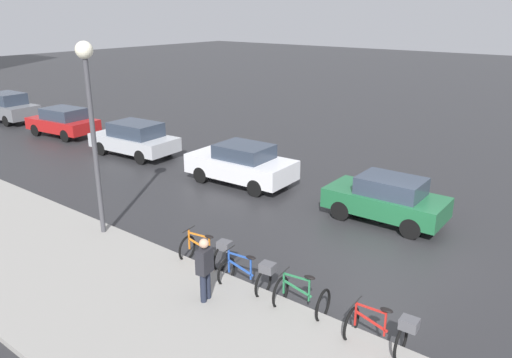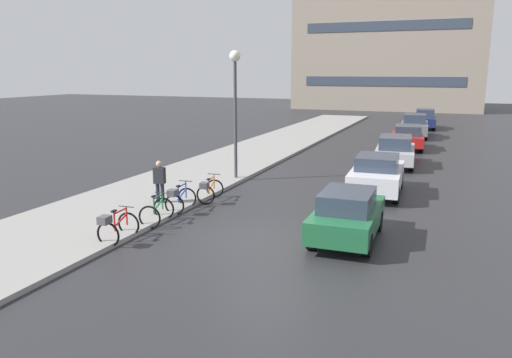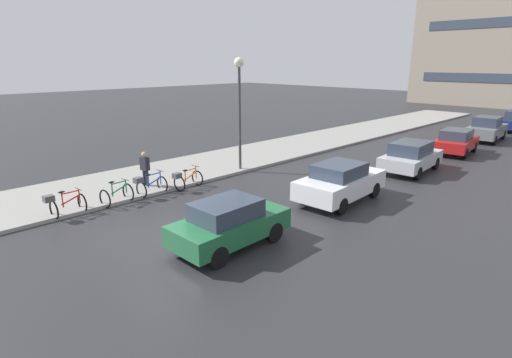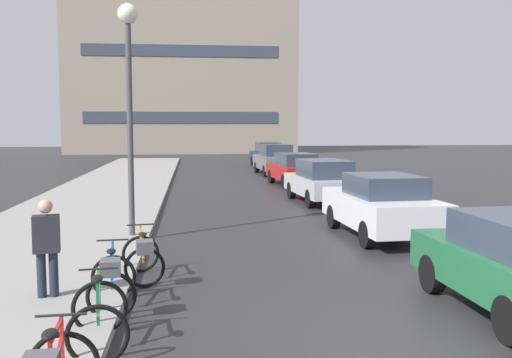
{
  "view_description": "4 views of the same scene",
  "coord_description": "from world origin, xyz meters",
  "px_view_note": "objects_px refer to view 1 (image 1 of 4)",
  "views": [
    {
      "loc": [
        -11.88,
        -4.97,
        6.47
      ],
      "look_at": [
        0.24,
        4.62,
        1.19
      ],
      "focal_mm": 35.0,
      "sensor_mm": 36.0,
      "label": 1
    },
    {
      "loc": [
        4.96,
        -12.89,
        4.84
      ],
      "look_at": [
        -1.12,
        2.3,
        1.27
      ],
      "focal_mm": 35.0,
      "sensor_mm": 36.0,
      "label": 2
    },
    {
      "loc": [
        10.84,
        -6.35,
        5.47
      ],
      "look_at": [
        0.64,
        3.68,
        1.25
      ],
      "focal_mm": 28.0,
      "sensor_mm": 36.0,
      "label": 3
    },
    {
      "loc": [
        -2.52,
        -6.91,
        2.82
      ],
      "look_at": [
        -1.17,
        5.25,
        1.66
      ],
      "focal_mm": 40.0,
      "sensor_mm": 36.0,
      "label": 4
    }
  ],
  "objects_px": {
    "car_silver": "(135,139)",
    "car_green": "(387,199)",
    "car_grey": "(7,107)",
    "bicycle_third": "(250,274)",
    "bicycle_second": "(301,297)",
    "bicycle_nearest": "(383,329)",
    "streetlamp": "(90,101)",
    "car_red": "(63,122)",
    "pedestrian": "(205,268)",
    "bicycle_farthest": "(209,250)",
    "car_white": "(241,164)"
  },
  "relations": [
    {
      "from": "bicycle_farthest",
      "to": "bicycle_second",
      "type": "bearing_deg",
      "value": -95.29
    },
    {
      "from": "car_silver",
      "to": "bicycle_farthest",
      "type": "bearing_deg",
      "value": -119.3
    },
    {
      "from": "bicycle_third",
      "to": "car_silver",
      "type": "xyz_separation_m",
      "value": [
        5.93,
        11.65,
        0.3
      ]
    },
    {
      "from": "pedestrian",
      "to": "car_silver",
      "type": "bearing_deg",
      "value": 58.09
    },
    {
      "from": "car_red",
      "to": "car_green",
      "type": "bearing_deg",
      "value": -89.91
    },
    {
      "from": "bicycle_second",
      "to": "streetlamp",
      "type": "xyz_separation_m",
      "value": [
        -0.3,
        6.88,
        3.66
      ]
    },
    {
      "from": "car_silver",
      "to": "bicycle_third",
      "type": "bearing_deg",
      "value": -116.98
    },
    {
      "from": "car_silver",
      "to": "car_red",
      "type": "relative_size",
      "value": 1.06
    },
    {
      "from": "bicycle_nearest",
      "to": "car_green",
      "type": "bearing_deg",
      "value": 23.98
    },
    {
      "from": "car_green",
      "to": "streetlamp",
      "type": "height_order",
      "value": "streetlamp"
    },
    {
      "from": "bicycle_second",
      "to": "streetlamp",
      "type": "distance_m",
      "value": 7.8
    },
    {
      "from": "car_silver",
      "to": "car_grey",
      "type": "height_order",
      "value": "car_grey"
    },
    {
      "from": "bicycle_second",
      "to": "bicycle_nearest",
      "type": "bearing_deg",
      "value": -92.78
    },
    {
      "from": "car_grey",
      "to": "car_red",
      "type": "bearing_deg",
      "value": -89.46
    },
    {
      "from": "car_grey",
      "to": "car_green",
      "type": "bearing_deg",
      "value": -89.8
    },
    {
      "from": "bicycle_farthest",
      "to": "car_red",
      "type": "relative_size",
      "value": 0.36
    },
    {
      "from": "bicycle_third",
      "to": "car_white",
      "type": "relative_size",
      "value": 0.33
    },
    {
      "from": "car_green",
      "to": "car_silver",
      "type": "xyz_separation_m",
      "value": [
        -0.08,
        12.38,
        0.03
      ]
    },
    {
      "from": "bicycle_third",
      "to": "car_silver",
      "type": "distance_m",
      "value": 13.08
    },
    {
      "from": "bicycle_nearest",
      "to": "car_grey",
      "type": "height_order",
      "value": "car_grey"
    },
    {
      "from": "bicycle_second",
      "to": "streetlamp",
      "type": "height_order",
      "value": "streetlamp"
    },
    {
      "from": "bicycle_third",
      "to": "bicycle_farthest",
      "type": "height_order",
      "value": "bicycle_third"
    },
    {
      "from": "bicycle_farthest",
      "to": "car_white",
      "type": "relative_size",
      "value": 0.34
    },
    {
      "from": "bicycle_third",
      "to": "streetlamp",
      "type": "height_order",
      "value": "streetlamp"
    },
    {
      "from": "car_white",
      "to": "streetlamp",
      "type": "distance_m",
      "value": 7.04
    },
    {
      "from": "bicycle_farthest",
      "to": "car_white",
      "type": "distance_m",
      "value": 6.7
    },
    {
      "from": "car_red",
      "to": "streetlamp",
      "type": "xyz_separation_m",
      "value": [
        -6.25,
        -12.24,
        3.3
      ]
    },
    {
      "from": "car_red",
      "to": "pedestrian",
      "type": "xyz_separation_m",
      "value": [
        -7.03,
        -17.23,
        0.17
      ]
    },
    {
      "from": "bicycle_nearest",
      "to": "car_white",
      "type": "bearing_deg",
      "value": 55.19
    },
    {
      "from": "bicycle_second",
      "to": "car_red",
      "type": "xyz_separation_m",
      "value": [
        5.95,
        19.13,
        0.37
      ]
    },
    {
      "from": "car_white",
      "to": "pedestrian",
      "type": "relative_size",
      "value": 2.57
    },
    {
      "from": "car_green",
      "to": "car_grey",
      "type": "height_order",
      "value": "car_grey"
    },
    {
      "from": "bicycle_second",
      "to": "car_grey",
      "type": "height_order",
      "value": "car_grey"
    },
    {
      "from": "bicycle_farthest",
      "to": "car_white",
      "type": "xyz_separation_m",
      "value": [
        5.65,
        3.59,
        0.32
      ]
    },
    {
      "from": "car_grey",
      "to": "streetlamp",
      "type": "xyz_separation_m",
      "value": [
        -6.19,
        -18.25,
        3.22
      ]
    },
    {
      "from": "streetlamp",
      "to": "bicycle_second",
      "type": "bearing_deg",
      "value": -87.51
    },
    {
      "from": "car_red",
      "to": "pedestrian",
      "type": "relative_size",
      "value": 2.44
    },
    {
      "from": "bicycle_nearest",
      "to": "car_red",
      "type": "xyz_separation_m",
      "value": [
        6.05,
        21.1,
        0.28
      ]
    },
    {
      "from": "car_silver",
      "to": "streetlamp",
      "type": "bearing_deg",
      "value": -134.9
    },
    {
      "from": "car_grey",
      "to": "pedestrian",
      "type": "relative_size",
      "value": 2.64
    },
    {
      "from": "car_silver",
      "to": "pedestrian",
      "type": "relative_size",
      "value": 2.57
    },
    {
      "from": "bicycle_third",
      "to": "streetlamp",
      "type": "bearing_deg",
      "value": 92.82
    },
    {
      "from": "car_white",
      "to": "streetlamp",
      "type": "bearing_deg",
      "value": 178.26
    },
    {
      "from": "car_silver",
      "to": "pedestrian",
      "type": "xyz_separation_m",
      "value": [
        -6.98,
        -11.21,
        0.15
      ]
    },
    {
      "from": "bicycle_third",
      "to": "car_grey",
      "type": "distance_m",
      "value": 24.41
    },
    {
      "from": "car_silver",
      "to": "car_green",
      "type": "bearing_deg",
      "value": -89.64
    },
    {
      "from": "pedestrian",
      "to": "streetlamp",
      "type": "bearing_deg",
      "value": 81.12
    },
    {
      "from": "bicycle_nearest",
      "to": "bicycle_third",
      "type": "height_order",
      "value": "bicycle_third"
    },
    {
      "from": "pedestrian",
      "to": "bicycle_third",
      "type": "bearing_deg",
      "value": -23.11
    },
    {
      "from": "car_green",
      "to": "streetlamp",
      "type": "relative_size",
      "value": 0.67
    }
  ]
}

